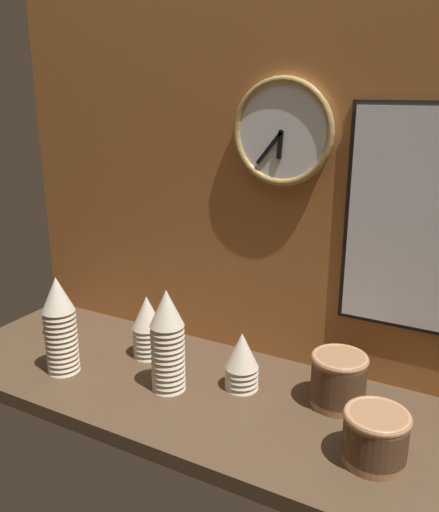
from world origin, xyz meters
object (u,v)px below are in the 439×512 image
Objects in this scene: cup_stack_far_left at (59,311)px; cup_stack_center at (168,340)px; cup_stack_center_right at (242,361)px; cup_stack_center_left at (148,326)px; bowl_stack_right at (338,379)px; bowl_stack_far_right at (375,436)px; cup_stack_left at (60,325)px; wall_clock at (282,132)px.

cup_stack_center is at bearing -12.38° from cup_stack_far_left.
cup_stack_center_left is at bearing 175.03° from cup_stack_center_right.
cup_stack_center_right reaches higher than bowl_stack_right.
cup_stack_center is 56.34cm from bowl_stack_far_right.
cup_stack_left is (18.36, -17.48, 6.15)cm from cup_stack_far_left.
cup_stack_far_left is 92.01cm from wall_clock.
cup_stack_center_left reaches higher than bowl_stack_right.
cup_stack_far_left is 67.23cm from cup_stack_center_right.
bowl_stack_right is 22.36cm from bowl_stack_far_right.
bowl_stack_far_right is (105.80, -14.39, -1.78)cm from cup_stack_far_left.
cup_stack_far_left is 1.12× the size of bowl_stack_right.
bowl_stack_right is 65.29cm from wall_clock.
cup_stack_center is 1.97× the size of bowl_stack_right.
bowl_stack_right is 1.00× the size of bowl_stack_far_right.
cup_stack_center is 51.69cm from cup_stack_far_left.
bowl_stack_far_right is at bearing -12.58° from cup_stack_center_left.
wall_clock reaches higher than cup_stack_center_left.
bowl_stack_far_right is (38.58, -13.08, -1.78)cm from cup_stack_center_right.
cup_stack_center is at bearing 11.51° from cup_stack_left.
cup_stack_left is 51.84cm from cup_stack_center_right.
cup_stack_center_right is at bearing 161.27° from bowl_stack_far_right.
cup_stack_center and cup_stack_left have the same top height.
cup_stack_center_left is 32.99cm from cup_stack_center_right.
cup_stack_center reaches higher than bowl_stack_far_right.
wall_clock reaches higher than cup_stack_center.
bowl_stack_right is (57.86, 1.83, -2.42)cm from cup_stack_center_left.
bowl_stack_far_right is (71.41, -15.94, -3.32)cm from cup_stack_center_left.
cup_stack_center_right is 61.41cm from wall_clock.
wall_clock is (50.53, 35.04, 52.26)cm from cup_stack_left.
cup_stack_center_left is 0.68× the size of wall_clock.
cup_stack_left is 1.97× the size of bowl_stack_far_right.
wall_clock reaches higher than bowl_stack_far_right.
cup_stack_far_left is 26.08cm from cup_stack_left.
cup_stack_left is 77.10cm from bowl_stack_right.
bowl_stack_right is at bearing 15.76° from cup_stack_left.
wall_clock is at bearing 148.73° from bowl_stack_right.
cup_stack_far_left is 0.84× the size of cup_stack_center_left.
cup_stack_center_left is at bearing 167.42° from bowl_stack_far_right.
bowl_stack_far_right is (13.55, -17.77, -0.91)cm from bowl_stack_right.
cup_stack_left is at bearing -177.98° from bowl_stack_far_right.
wall_clock is (-23.37, 14.19, 59.30)cm from bowl_stack_right.
cup_stack_left is 25.31cm from cup_stack_center_left.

